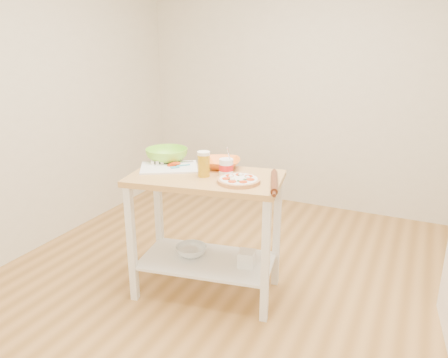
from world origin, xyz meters
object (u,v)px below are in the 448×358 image
Objects in this scene: pizza at (239,180)px; cutting_board at (169,167)px; beer_pint at (204,164)px; prep_island at (206,211)px; rolling_pin at (274,182)px; orange_bowl at (222,163)px; spatula at (179,166)px; shelf_glass_bowl at (191,251)px; green_bowl at (167,155)px; knife at (170,163)px; yogurt_tub at (226,167)px; shelf_bin at (247,259)px.

cutting_board is at bearing 171.42° from pizza.
pizza is 1.64× the size of beer_pint.
prep_island is 2.87× the size of rolling_pin.
pizza is (0.26, -0.04, 0.28)m from prep_island.
rolling_pin is at bearing -25.14° from orange_bowl.
spatula is 0.62× the size of shelf_glass_bowl.
prep_island is 0.56m from green_bowl.
prep_island is 6.45× the size of beer_pint.
orange_bowl reaches higher than spatula.
spatula is 0.12m from knife.
orange_bowl is at bearing 133.36° from pizza.
prep_island is 5.35× the size of yogurt_tub.
green_bowl is (-0.45, -0.03, 0.02)m from orange_bowl.
beer_pint reaches higher than green_bowl.
beer_pint reaches higher than pizza.
spatula is 0.81m from shelf_bin.
orange_bowl is at bearing -17.91° from spatula.
orange_bowl reaches higher than cutting_board.
prep_island is at bearing -94.29° from orange_bowl.
cutting_board is at bearing 171.21° from prep_island.
orange_bowl reaches higher than rolling_pin.
rolling_pin is at bearing -11.96° from green_bowl.
prep_island is 0.38m from pizza.
shelf_bin is at bearing 10.29° from beer_pint.
shelf_bin is at bearing 7.16° from prep_island.
shelf_bin is at bearing -12.05° from green_bowl.
green_bowl reaches higher than knife.
knife is at bearing 172.74° from shelf_bin.
rolling_pin is at bearing -34.92° from cutting_board.
beer_pint reaches higher than spatula.
beer_pint reaches higher than rolling_pin.
yogurt_tub is at bearing 143.37° from pizza.
spatula is at bearing 167.90° from pizza.
prep_island is 3.94× the size of pizza.
prep_island is at bearing -54.55° from knife.
spatula reaches higher than prep_island.
yogurt_tub is (0.37, -0.01, 0.04)m from spatula.
orange_bowl reaches higher than knife.
pizza is 1.26× the size of knife.
pizza is 0.27m from beer_pint.
green_bowl is 2.79× the size of shelf_bin.
prep_island is 0.37m from shelf_glass_bowl.
pizza is 1.36× the size of yogurt_tub.
orange_bowl is (0.02, 0.22, 0.29)m from prep_island.
shelf_bin is (0.04, 0.08, -0.60)m from pizza.
knife is at bearing 171.73° from rolling_pin.
green_bowl is at bearing 148.27° from shelf_glass_bowl.
spatula is 0.64× the size of knife.
spatula is at bearing 151.92° from shelf_glass_bowl.
yogurt_tub is at bearing -29.68° from cutting_board.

